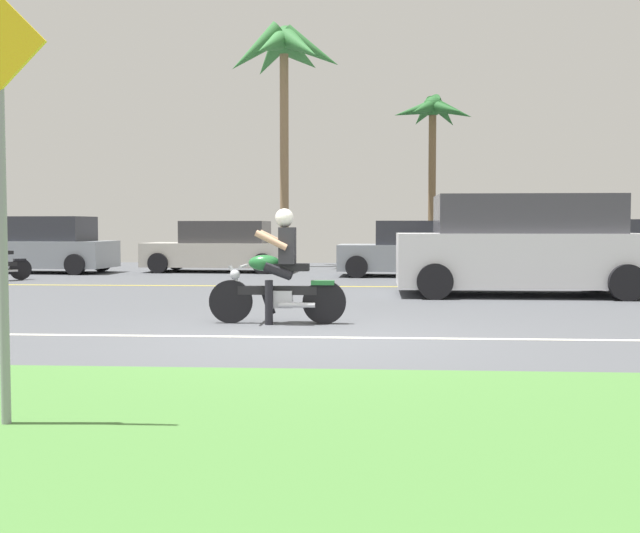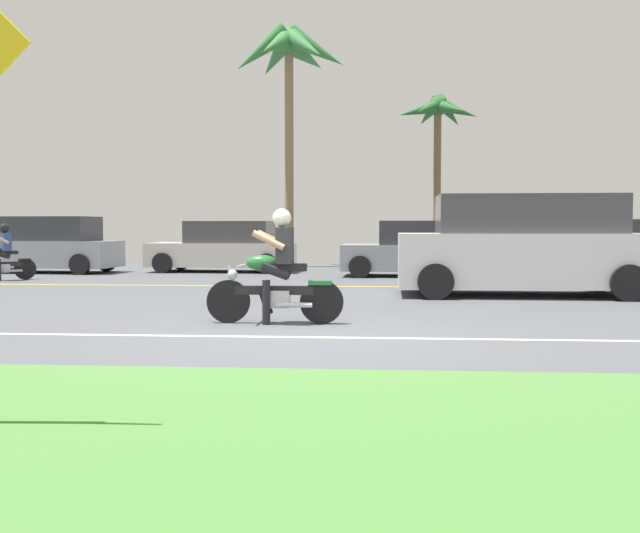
% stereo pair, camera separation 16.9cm
% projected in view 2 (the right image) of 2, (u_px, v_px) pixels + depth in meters
% --- Properties ---
extents(ground, '(56.00, 30.00, 0.04)m').
position_uv_depth(ground, '(321.00, 311.00, 11.88)').
color(ground, '#4C4F54').
extents(grass_median, '(56.00, 3.80, 0.06)m').
position_uv_depth(grass_median, '(233.00, 429.00, 4.81)').
color(grass_median, '#477A38').
rests_on(grass_median, ground).
extents(lane_line_near, '(50.40, 0.12, 0.01)m').
position_uv_depth(lane_line_near, '(302.00, 337.00, 8.96)').
color(lane_line_near, silver).
rests_on(lane_line_near, ground).
extents(lane_line_far, '(50.40, 0.12, 0.01)m').
position_uv_depth(lane_line_far, '(338.00, 286.00, 16.45)').
color(lane_line_far, yellow).
rests_on(lane_line_far, ground).
extents(motorcyclist, '(1.83, 0.60, 1.53)m').
position_uv_depth(motorcyclist, '(276.00, 275.00, 10.21)').
color(motorcyclist, black).
rests_on(motorcyclist, ground).
extents(suv_nearby, '(4.78, 2.21, 1.87)m').
position_uv_depth(suv_nearby, '(524.00, 247.00, 14.31)').
color(suv_nearby, silver).
rests_on(suv_nearby, ground).
extents(parked_car_0, '(4.20, 2.09, 1.55)m').
position_uv_depth(parked_car_0, '(46.00, 246.00, 21.37)').
color(parked_car_0, '#8C939E').
rests_on(parked_car_0, ground).
extents(parked_car_1, '(4.10, 2.04, 1.43)m').
position_uv_depth(parked_car_1, '(224.00, 248.00, 21.75)').
color(parked_car_1, beige).
rests_on(parked_car_1, ground).
extents(parked_car_2, '(3.66, 1.93, 1.43)m').
position_uv_depth(parked_car_2, '(415.00, 250.00, 19.77)').
color(parked_car_2, '#8C939E').
rests_on(parked_car_2, ground).
extents(parked_car_3, '(4.42, 2.26, 1.47)m').
position_uv_depth(parked_car_3, '(587.00, 249.00, 20.47)').
color(parked_car_3, '#8C939E').
rests_on(parked_car_3, ground).
extents(palm_tree_0, '(3.81, 3.77, 7.70)m').
position_uv_depth(palm_tree_0, '(290.00, 59.00, 24.20)').
color(palm_tree_0, '#846B4C').
rests_on(palm_tree_0, ground).
extents(palm_tree_1, '(2.60, 2.46, 5.42)m').
position_uv_depth(palm_tree_1, '(438.00, 120.00, 23.97)').
color(palm_tree_1, brown).
rests_on(palm_tree_1, ground).
extents(motorcyclist_distant, '(1.25, 1.14, 1.35)m').
position_uv_depth(motorcyclist_distant, '(2.00, 256.00, 18.24)').
color(motorcyclist_distant, black).
rests_on(motorcyclist_distant, ground).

